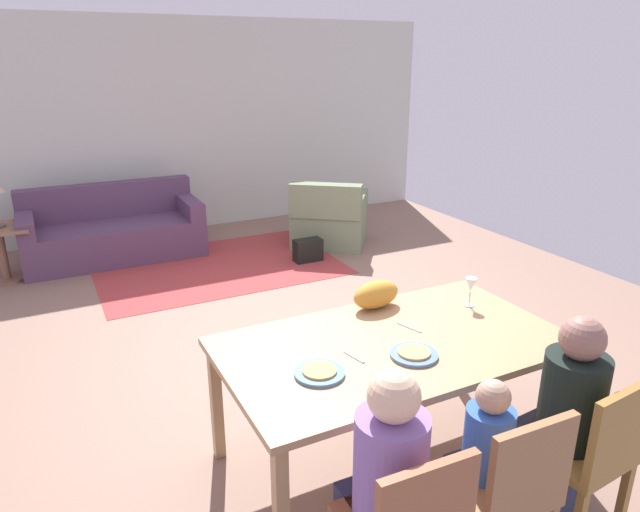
{
  "coord_description": "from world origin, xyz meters",
  "views": [
    {
      "loc": [
        -1.87,
        -3.64,
        2.22
      ],
      "look_at": [
        -0.1,
        -0.16,
        0.85
      ],
      "focal_mm": 31.93,
      "sensor_mm": 36.0,
      "label": 1
    }
  ],
  "objects_px": {
    "side_table": "(1,246)",
    "person_man": "(384,494)",
    "dining_table": "(394,352)",
    "dining_chair_child": "(507,485)",
    "person_child": "(479,472)",
    "plate_near_man": "(319,373)",
    "cat": "(376,294)",
    "couch": "(113,232)",
    "plate_near_child": "(414,355)",
    "handbag": "(308,250)",
    "wine_glass": "(471,286)",
    "armchair": "(329,219)",
    "person_woman": "(561,425)",
    "dining_chair_woman": "(592,449)"
  },
  "relations": [
    {
      "from": "plate_near_child",
      "to": "wine_glass",
      "type": "relative_size",
      "value": 1.34
    },
    {
      "from": "plate_near_man",
      "to": "plate_near_child",
      "type": "distance_m",
      "value": 0.52
    },
    {
      "from": "plate_near_child",
      "to": "person_woman",
      "type": "xyz_separation_m",
      "value": [
        0.51,
        -0.53,
        -0.26
      ]
    },
    {
      "from": "dining_chair_woman",
      "to": "couch",
      "type": "distance_m",
      "value": 5.49
    },
    {
      "from": "plate_near_man",
      "to": "couch",
      "type": "distance_m",
      "value": 4.58
    },
    {
      "from": "person_child",
      "to": "dining_chair_child",
      "type": "bearing_deg",
      "value": -91.39
    },
    {
      "from": "couch",
      "to": "handbag",
      "type": "distance_m",
      "value": 2.27
    },
    {
      "from": "dining_table",
      "to": "plate_near_man",
      "type": "bearing_deg",
      "value": -166.91
    },
    {
      "from": "cat",
      "to": "side_table",
      "type": "relative_size",
      "value": 0.55
    },
    {
      "from": "side_table",
      "to": "couch",
      "type": "bearing_deg",
      "value": 12.89
    },
    {
      "from": "dining_chair_child",
      "to": "dining_chair_woman",
      "type": "distance_m",
      "value": 0.53
    },
    {
      "from": "person_child",
      "to": "handbag",
      "type": "relative_size",
      "value": 2.89
    },
    {
      "from": "plate_near_man",
      "to": "cat",
      "type": "bearing_deg",
      "value": 39.38
    },
    {
      "from": "couch",
      "to": "person_child",
      "type": "bearing_deg",
      "value": -80.11
    },
    {
      "from": "dining_chair_woman",
      "to": "armchair",
      "type": "relative_size",
      "value": 0.73
    },
    {
      "from": "cat",
      "to": "couch",
      "type": "distance_m",
      "value": 4.16
    },
    {
      "from": "couch",
      "to": "armchair",
      "type": "relative_size",
      "value": 1.63
    },
    {
      "from": "dining_table",
      "to": "cat",
      "type": "xyz_separation_m",
      "value": [
        0.15,
        0.43,
        0.15
      ]
    },
    {
      "from": "handbag",
      "to": "dining_chair_child",
      "type": "bearing_deg",
      "value": -104.2
    },
    {
      "from": "person_woman",
      "to": "dining_chair_child",
      "type": "bearing_deg",
      "value": -161.25
    },
    {
      "from": "dining_table",
      "to": "wine_glass",
      "type": "height_order",
      "value": "wine_glass"
    },
    {
      "from": "plate_near_child",
      "to": "person_child",
      "type": "relative_size",
      "value": 0.27
    },
    {
      "from": "handbag",
      "to": "armchair",
      "type": "bearing_deg",
      "value": 41.45
    },
    {
      "from": "dining_table",
      "to": "dining_chair_child",
      "type": "bearing_deg",
      "value": -90.19
    },
    {
      "from": "wine_glass",
      "to": "person_man",
      "type": "xyz_separation_m",
      "value": [
        -1.19,
        -0.89,
        -0.38
      ]
    },
    {
      "from": "wine_glass",
      "to": "armchair",
      "type": "bearing_deg",
      "value": 75.9
    },
    {
      "from": "plate_near_man",
      "to": "dining_chair_child",
      "type": "xyz_separation_m",
      "value": [
        0.51,
        -0.77,
        -0.28
      ]
    },
    {
      "from": "person_woman",
      "to": "handbag",
      "type": "xyz_separation_m",
      "value": [
        0.53,
        3.97,
        -0.38
      ]
    },
    {
      "from": "plate_near_man",
      "to": "cat",
      "type": "relative_size",
      "value": 0.78
    },
    {
      "from": "dining_chair_woman",
      "to": "couch",
      "type": "height_order",
      "value": "dining_chair_woman"
    },
    {
      "from": "dining_chair_child",
      "to": "side_table",
      "type": "distance_m",
      "value": 5.44
    },
    {
      "from": "side_table",
      "to": "person_man",
      "type": "bearing_deg",
      "value": -72.77
    },
    {
      "from": "plate_near_child",
      "to": "side_table",
      "type": "relative_size",
      "value": 0.43
    },
    {
      "from": "dining_table",
      "to": "handbag",
      "type": "xyz_separation_m",
      "value": [
        1.05,
        3.26,
        -0.57
      ]
    },
    {
      "from": "wine_glass",
      "to": "couch",
      "type": "relative_size",
      "value": 0.1
    },
    {
      "from": "plate_near_man",
      "to": "side_table",
      "type": "xyz_separation_m",
      "value": [
        -1.51,
        4.28,
        -0.39
      ]
    },
    {
      "from": "couch",
      "to": "side_table",
      "type": "height_order",
      "value": "couch"
    },
    {
      "from": "person_child",
      "to": "handbag",
      "type": "xyz_separation_m",
      "value": [
        1.04,
        3.97,
        -0.3
      ]
    },
    {
      "from": "person_man",
      "to": "person_child",
      "type": "height_order",
      "value": "person_man"
    },
    {
      "from": "person_man",
      "to": "dining_chair_woman",
      "type": "bearing_deg",
      "value": -9.58
    },
    {
      "from": "side_table",
      "to": "dining_table",
      "type": "bearing_deg",
      "value": -64.04
    },
    {
      "from": "person_man",
      "to": "cat",
      "type": "height_order",
      "value": "person_man"
    },
    {
      "from": "armchair",
      "to": "couch",
      "type": "bearing_deg",
      "value": 164.06
    },
    {
      "from": "armchair",
      "to": "side_table",
      "type": "height_order",
      "value": "armchair"
    },
    {
      "from": "dining_chair_child",
      "to": "person_woman",
      "type": "relative_size",
      "value": 0.78
    },
    {
      "from": "wine_glass",
      "to": "person_woman",
      "type": "distance_m",
      "value": 0.98
    },
    {
      "from": "person_woman",
      "to": "plate_near_child",
      "type": "bearing_deg",
      "value": 133.98
    },
    {
      "from": "dining_chair_child",
      "to": "person_woman",
      "type": "bearing_deg",
      "value": 18.75
    },
    {
      "from": "person_child",
      "to": "plate_near_man",
      "type": "bearing_deg",
      "value": 130.91
    },
    {
      "from": "cat",
      "to": "dining_chair_woman",
      "type": "bearing_deg",
      "value": -80.45
    }
  ]
}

